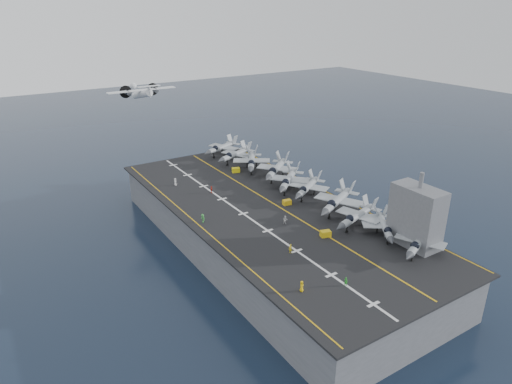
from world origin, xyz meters
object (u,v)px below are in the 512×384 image
island_superstructure (417,209)px  transport_plane (142,94)px  fighter_jet_0 (419,241)px  tow_cart_a (326,234)px

island_superstructure → transport_plane: transport_plane is taller
fighter_jet_0 → transport_plane: 91.89m
fighter_jet_0 → tow_cart_a: (-10.72, 14.41, -1.81)m
transport_plane → tow_cart_a: bearing=-81.5°
tow_cart_a → transport_plane: (-10.93, 73.39, 18.15)m
island_superstructure → transport_plane: size_ratio=0.71×
tow_cart_a → island_superstructure: bearing=-43.1°
tow_cart_a → fighter_jet_0: bearing=-53.4°
fighter_jet_0 → tow_cart_a: size_ratio=7.01×
fighter_jet_0 → transport_plane: transport_plane is taller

